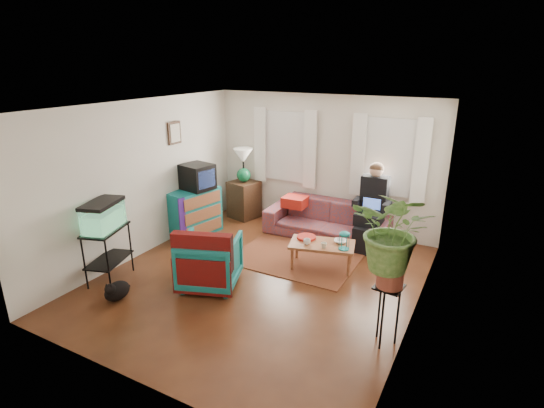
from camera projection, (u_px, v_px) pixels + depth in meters
The scene contains 31 objects.
floor at pixel (260, 279), 6.50m from camera, with size 4.50×5.00×0.01m, color #4F2B14.
ceiling at pixel (258, 106), 5.66m from camera, with size 4.50×5.00×0.01m, color white.
wall_back at pixel (324, 163), 8.16m from camera, with size 4.50×0.01×2.60m, color silver.
wall_front at pixel (127, 271), 3.99m from camera, with size 4.50×0.01×2.60m, color silver.
wall_left at pixel (142, 179), 7.09m from camera, with size 0.01×5.00×2.60m, color silver.
wall_right at pixel (422, 226), 5.07m from camera, with size 0.01×5.00×2.60m, color silver.
window_left at pixel (286, 147), 8.42m from camera, with size 1.08×0.04×1.38m, color white.
window_right at pixel (390, 157), 7.50m from camera, with size 1.08×0.04×1.38m, color white.
curtains_left at pixel (284, 147), 8.36m from camera, with size 1.36×0.06×1.50m, color white.
curtains_right at pixel (389, 158), 7.44m from camera, with size 1.36×0.06×1.50m, color white.
picture_frame at pixel (175, 133), 7.57m from camera, with size 0.04×0.32×0.40m, color #3D2616.
area_rug at pixel (298, 256), 7.24m from camera, with size 2.00×1.60×0.01m, color brown.
sofa at pixel (327, 214), 7.93m from camera, with size 2.29×0.90×0.90m, color brown.
seated_person at pixel (372, 209), 7.50m from camera, with size 0.57×0.71×1.37m, color black, non-canonical shape.
side_table at pixel (244, 199), 8.96m from camera, with size 0.53×0.53×0.78m, color #402F18.
table_lamp at pixel (243, 166), 8.73m from camera, with size 0.40×0.40×0.71m, color white, non-canonical shape.
dresser at pixel (195, 212), 8.07m from camera, with size 0.49×0.98×0.89m, color #135C74.
crt_tv at pixel (197, 177), 7.91m from camera, with size 0.54×0.49×0.47m, color black.
aquarium_stand at pixel (108, 255), 6.36m from camera, with size 0.42×0.74×0.83m, color black.
aquarium at pixel (103, 215), 6.16m from camera, with size 0.37×0.68×0.44m, color #7FD899.
black_cat at pixel (117, 289), 5.89m from camera, with size 0.26×0.40×0.34m, color black.
armchair at pixel (210, 259), 6.22m from camera, with size 0.82×0.77×0.84m, color #115766.
serape_throw at pixel (202, 258), 5.85m from camera, with size 0.85×0.20×0.70m, color #9E0A0A.
coffee_table at pixel (322, 255), 6.81m from camera, with size 1.02×0.55×0.42m, color brown.
cup_a at pixel (307, 242), 6.70m from camera, with size 0.11×0.11×0.09m, color white.
cup_b at pixel (324, 245), 6.57m from camera, with size 0.09×0.09×0.09m, color beige.
bowl at pixel (340, 241), 6.76m from camera, with size 0.20×0.20×0.05m, color white.
snack_tray at pixel (306, 237), 6.93m from camera, with size 0.31×0.31×0.04m, color #B21414.
birdcage at pixel (344, 240), 6.49m from camera, with size 0.17×0.17×0.30m, color #115B6B, non-canonical shape.
plant_stand at pixel (386, 315), 4.92m from camera, with size 0.32×0.32×0.76m, color black.
potted_plant at pixel (393, 243), 4.62m from camera, with size 0.87×0.75×0.97m, color #599947.
Camera 1 is at (2.90, -5.00, 3.19)m, focal length 28.00 mm.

